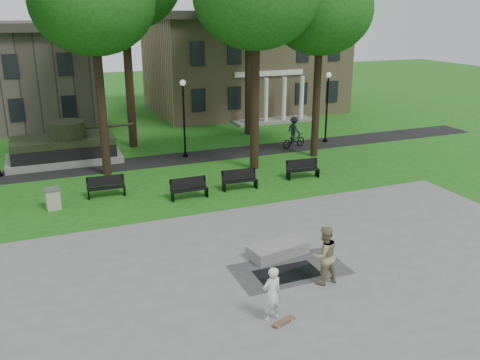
{
  "coord_description": "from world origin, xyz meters",
  "views": [
    {
      "loc": [
        -7.73,
        -17.05,
        8.63
      ],
      "look_at": [
        0.36,
        2.93,
        1.4
      ],
      "focal_mm": 38.0,
      "sensor_mm": 36.0,
      "label": 1
    }
  ],
  "objects_px": {
    "friend_watching": "(324,255)",
    "cyclist": "(294,135)",
    "park_bench_0": "(106,186)",
    "trash_bin": "(53,199)",
    "skateboarder": "(272,294)",
    "concrete_block": "(278,250)"
  },
  "relations": [
    {
      "from": "skateboarder",
      "to": "friend_watching",
      "type": "xyz_separation_m",
      "value": [
        2.5,
        1.3,
        0.15
      ]
    },
    {
      "from": "concrete_block",
      "to": "skateboarder",
      "type": "xyz_separation_m",
      "value": [
        -1.99,
        -3.63,
        0.63
      ]
    },
    {
      "from": "concrete_block",
      "to": "park_bench_0",
      "type": "xyz_separation_m",
      "value": [
        -4.95,
        8.87,
        0.28
      ]
    },
    {
      "from": "friend_watching",
      "to": "cyclist",
      "type": "bearing_deg",
      "value": -118.6
    },
    {
      "from": "concrete_block",
      "to": "friend_watching",
      "type": "height_order",
      "value": "friend_watching"
    },
    {
      "from": "park_bench_0",
      "to": "trash_bin",
      "type": "distance_m",
      "value": 2.6
    },
    {
      "from": "skateboarder",
      "to": "park_bench_0",
      "type": "xyz_separation_m",
      "value": [
        -2.97,
        12.5,
        -0.35
      ]
    },
    {
      "from": "park_bench_0",
      "to": "skateboarder",
      "type": "bearing_deg",
      "value": -74.27
    },
    {
      "from": "friend_watching",
      "to": "trash_bin",
      "type": "height_order",
      "value": "friend_watching"
    },
    {
      "from": "friend_watching",
      "to": "trash_bin",
      "type": "bearing_deg",
      "value": -56.68
    },
    {
      "from": "friend_watching",
      "to": "skateboarder",
      "type": "bearing_deg",
      "value": 23.4
    },
    {
      "from": "park_bench_0",
      "to": "concrete_block",
      "type": "bearing_deg",
      "value": -58.43
    },
    {
      "from": "cyclist",
      "to": "park_bench_0",
      "type": "xyz_separation_m",
      "value": [
        -12.79,
        -4.79,
        -0.32
      ]
    },
    {
      "from": "concrete_block",
      "to": "skateboarder",
      "type": "height_order",
      "value": "skateboarder"
    },
    {
      "from": "skateboarder",
      "to": "cyclist",
      "type": "xyz_separation_m",
      "value": [
        9.83,
        17.29,
        -0.03
      ]
    },
    {
      "from": "skateboarder",
      "to": "cyclist",
      "type": "relative_size",
      "value": 0.83
    },
    {
      "from": "concrete_block",
      "to": "skateboarder",
      "type": "relative_size",
      "value": 1.29
    },
    {
      "from": "skateboarder",
      "to": "friend_watching",
      "type": "height_order",
      "value": "friend_watching"
    },
    {
      "from": "skateboarder",
      "to": "park_bench_0",
      "type": "relative_size",
      "value": 0.94
    },
    {
      "from": "skateboarder",
      "to": "trash_bin",
      "type": "height_order",
      "value": "skateboarder"
    },
    {
      "from": "friend_watching",
      "to": "cyclist",
      "type": "xyz_separation_m",
      "value": [
        7.32,
        15.99,
        -0.18
      ]
    },
    {
      "from": "trash_bin",
      "to": "skateboarder",
      "type": "bearing_deg",
      "value": -65.09
    }
  ]
}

